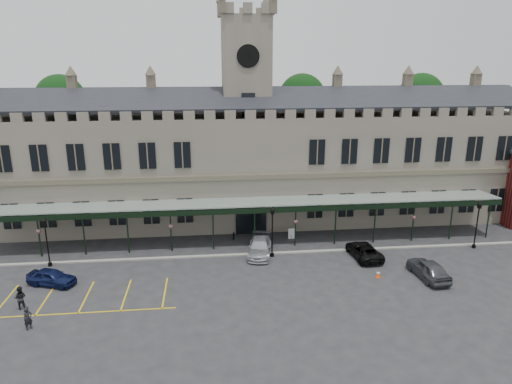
{
  "coord_description": "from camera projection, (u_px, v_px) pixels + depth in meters",
  "views": [
    {
      "loc": [
        -4.27,
        -33.88,
        17.73
      ],
      "look_at": [
        0.0,
        6.0,
        6.0
      ],
      "focal_mm": 32.0,
      "sensor_mm": 36.0,
      "label": 1
    }
  ],
  "objects": [
    {
      "name": "tree_behind_left",
      "position": [
        61.0,
        101.0,
        55.76
      ],
      "size": [
        6.0,
        6.0,
        16.0
      ],
      "color": "#332314",
      "rests_on": "ground"
    },
    {
      "name": "car_taxi",
      "position": [
        260.0,
        247.0,
        42.83
      ],
      "size": [
        2.92,
        5.33,
        1.46
      ],
      "primitive_type": "imported",
      "rotation": [
        0.0,
        0.0,
        -0.18
      ],
      "color": "#A4A7AC",
      "rests_on": "ground"
    },
    {
      "name": "bollard_left",
      "position": [
        234.0,
        236.0,
        46.36
      ],
      "size": [
        0.15,
        0.15,
        0.82
      ],
      "primitive_type": "cylinder",
      "color": "black",
      "rests_on": "ground"
    },
    {
      "name": "car_van",
      "position": [
        364.0,
        251.0,
        42.22
      ],
      "size": [
        2.62,
        4.96,
        1.33
      ],
      "primitive_type": "imported",
      "rotation": [
        0.0,
        0.0,
        3.23
      ],
      "color": "black",
      "rests_on": "ground"
    },
    {
      "name": "lamp_post_right",
      "position": [
        477.0,
        220.0,
        43.72
      ],
      "size": [
        0.45,
        0.45,
        4.79
      ],
      "color": "black",
      "rests_on": "ground"
    },
    {
      "name": "tree_behind_mid",
      "position": [
        302.0,
        99.0,
        58.83
      ],
      "size": [
        6.0,
        6.0,
        16.0
      ],
      "color": "#332314",
      "rests_on": "ground"
    },
    {
      "name": "sign_board",
      "position": [
        291.0,
        234.0,
        46.62
      ],
      "size": [
        0.65,
        0.06,
        1.11
      ],
      "rotation": [
        0.0,
        0.0,
        -0.01
      ],
      "color": "black",
      "rests_on": "ground"
    },
    {
      "name": "station_building",
      "position": [
        247.0,
        163.0,
        51.12
      ],
      "size": [
        60.0,
        10.36,
        17.3
      ],
      "color": "#645E53",
      "rests_on": "ground"
    },
    {
      "name": "bollard_right",
      "position": [
        293.0,
        233.0,
        47.08
      ],
      "size": [
        0.17,
        0.17,
        0.95
      ],
      "primitive_type": "cylinder",
      "color": "black",
      "rests_on": "ground"
    },
    {
      "name": "ground",
      "position": [
        264.0,
        282.0,
        37.75
      ],
      "size": [
        140.0,
        140.0,
        0.0
      ],
      "primitive_type": "plane",
      "color": "#262629"
    },
    {
      "name": "traffic_cone",
      "position": [
        378.0,
        274.0,
        38.39
      ],
      "size": [
        0.4,
        0.4,
        0.64
      ],
      "rotation": [
        0.0,
        0.0,
        0.33
      ],
      "color": "#FF4B08",
      "rests_on": "ground"
    },
    {
      "name": "clock_tower",
      "position": [
        246.0,
        103.0,
        49.33
      ],
      "size": [
        5.6,
        5.6,
        24.8
      ],
      "color": "#645E53",
      "rests_on": "ground"
    },
    {
      "name": "tree_behind_right",
      "position": [
        420.0,
        97.0,
        60.46
      ],
      "size": [
        6.0,
        6.0,
        16.0
      ],
      "color": "#332314",
      "rests_on": "ground"
    },
    {
      "name": "lamp_post_mid",
      "position": [
        272.0,
        227.0,
        41.78
      ],
      "size": [
        0.46,
        0.46,
        4.91
      ],
      "color": "black",
      "rests_on": "ground"
    },
    {
      "name": "lamp_post_left",
      "position": [
        46.0,
        237.0,
        39.86
      ],
      "size": [
        0.43,
        0.43,
        4.59
      ],
      "color": "black",
      "rests_on": "ground"
    },
    {
      "name": "kerb",
      "position": [
        257.0,
        254.0,
        42.98
      ],
      "size": [
        60.0,
        0.4,
        0.12
      ],
      "primitive_type": "cube",
      "color": "gray",
      "rests_on": "ground"
    },
    {
      "name": "parking_markings",
      "position": [
        85.0,
        300.0,
        34.89
      ],
      "size": [
        16.0,
        6.0,
        0.01
      ],
      "primitive_type": null,
      "color": "gold",
      "rests_on": "ground"
    },
    {
      "name": "car_left_a",
      "position": [
        52.0,
        277.0,
        37.03
      ],
      "size": [
        4.3,
        2.82,
        1.36
      ],
      "primitive_type": "imported",
      "rotation": [
        0.0,
        0.0,
        1.24
      ],
      "color": "#0D153C",
      "rests_on": "ground"
    },
    {
      "name": "person_a",
      "position": [
        28.0,
        319.0,
        30.87
      ],
      "size": [
        0.69,
        0.7,
        1.62
      ],
      "primitive_type": "imported",
      "rotation": [
        0.0,
        0.0,
        0.81
      ],
      "color": "black",
      "rests_on": "ground"
    },
    {
      "name": "car_right_a",
      "position": [
        428.0,
        269.0,
        38.23
      ],
      "size": [
        2.31,
        4.86,
        1.6
      ],
      "primitive_type": "imported",
      "rotation": [
        0.0,
        0.0,
        3.23
      ],
      "color": "#3D4045",
      "rests_on": "ground"
    },
    {
      "name": "person_b",
      "position": [
        20.0,
        298.0,
        33.41
      ],
      "size": [
        0.91,
        0.73,
        1.8
      ],
      "primitive_type": "imported",
      "rotation": [
        0.0,
        0.0,
        3.19
      ],
      "color": "black",
      "rests_on": "ground"
    },
    {
      "name": "canopy",
      "position": [
        254.0,
        223.0,
        44.2
      ],
      "size": [
        50.0,
        4.1,
        4.3
      ],
      "color": "#8C9E93",
      "rests_on": "ground"
    }
  ]
}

